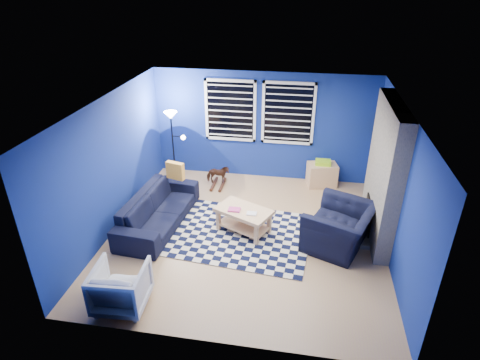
# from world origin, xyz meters

# --- Properties ---
(floor) EXTENTS (5.00, 5.00, 0.00)m
(floor) POSITION_xyz_m (0.00, 0.00, 0.00)
(floor) COLOR tan
(floor) RESTS_ON ground
(ceiling) EXTENTS (5.00, 5.00, 0.00)m
(ceiling) POSITION_xyz_m (0.00, 0.00, 2.50)
(ceiling) COLOR white
(ceiling) RESTS_ON wall_back
(wall_back) EXTENTS (5.00, 0.00, 5.00)m
(wall_back) POSITION_xyz_m (0.00, 2.50, 1.25)
(wall_back) COLOR navy
(wall_back) RESTS_ON floor
(wall_left) EXTENTS (0.00, 5.00, 5.00)m
(wall_left) POSITION_xyz_m (-2.50, 0.00, 1.25)
(wall_left) COLOR navy
(wall_left) RESTS_ON floor
(wall_right) EXTENTS (0.00, 5.00, 5.00)m
(wall_right) POSITION_xyz_m (2.50, 0.00, 1.25)
(wall_right) COLOR navy
(wall_right) RESTS_ON floor
(fireplace) EXTENTS (0.65, 2.00, 2.50)m
(fireplace) POSITION_xyz_m (2.36, 0.50, 1.20)
(fireplace) COLOR gray
(fireplace) RESTS_ON floor
(window_left) EXTENTS (1.17, 0.06, 1.42)m
(window_left) POSITION_xyz_m (-0.75, 2.46, 1.60)
(window_left) COLOR black
(window_left) RESTS_ON wall_back
(window_right) EXTENTS (1.17, 0.06, 1.42)m
(window_right) POSITION_xyz_m (0.55, 2.46, 1.60)
(window_right) COLOR black
(window_right) RESTS_ON wall_back
(tv) EXTENTS (0.07, 1.00, 0.58)m
(tv) POSITION_xyz_m (2.45, 2.00, 1.40)
(tv) COLOR black
(tv) RESTS_ON wall_right
(rug) EXTENTS (2.68, 2.23, 0.02)m
(rug) POSITION_xyz_m (-0.07, -0.01, 0.01)
(rug) COLOR black
(rug) RESTS_ON floor
(sofa) EXTENTS (2.29, 1.05, 0.65)m
(sofa) POSITION_xyz_m (-1.72, 0.09, 0.32)
(sofa) COLOR black
(sofa) RESTS_ON floor
(armchair_big) EXTENTS (1.50, 1.41, 0.77)m
(armchair_big) POSITION_xyz_m (1.67, -0.04, 0.39)
(armchair_big) COLOR black
(armchair_big) RESTS_ON floor
(armchair_bent) EXTENTS (0.78, 0.80, 0.69)m
(armchair_bent) POSITION_xyz_m (-1.51, -2.06, 0.34)
(armchair_bent) COLOR gray
(armchair_bent) RESTS_ON floor
(rocking_horse) EXTENTS (0.33, 0.55, 0.43)m
(rocking_horse) POSITION_xyz_m (-0.93, 1.82, 0.29)
(rocking_horse) COLOR #472E17
(rocking_horse) RESTS_ON floor
(coffee_table) EXTENTS (1.16, 0.95, 0.50)m
(coffee_table) POSITION_xyz_m (-0.06, 0.11, 0.35)
(coffee_table) COLOR #DCAB7C
(coffee_table) RESTS_ON rug
(cabinet) EXTENTS (0.72, 0.56, 0.62)m
(cabinet) POSITION_xyz_m (1.40, 2.25, 0.28)
(cabinet) COLOR #DCAB7C
(cabinet) RESTS_ON floor
(floor_lamp) EXTENTS (0.46, 0.28, 1.69)m
(floor_lamp) POSITION_xyz_m (-1.95, 1.88, 1.38)
(floor_lamp) COLOR black
(floor_lamp) RESTS_ON floor
(throw_pillow) EXTENTS (0.39, 0.21, 0.36)m
(throw_pillow) POSITION_xyz_m (-1.57, 0.80, 0.83)
(throw_pillow) COLOR gold
(throw_pillow) RESTS_ON sofa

